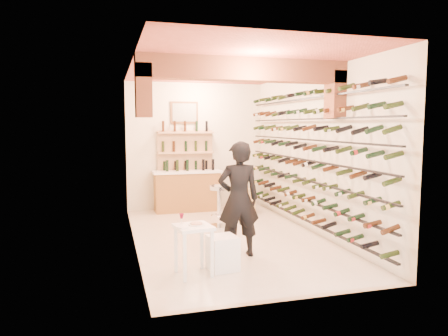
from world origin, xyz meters
name	(u,v)px	position (x,y,z in m)	size (l,w,h in m)	color
ground	(228,237)	(0.00, 0.00, 0.00)	(6.00, 6.00, 0.00)	beige
room_shell	(232,119)	(0.00, -0.26, 2.25)	(3.52, 6.02, 3.21)	beige
wine_rack	(303,155)	(1.53, 0.00, 1.55)	(0.32, 5.70, 2.56)	black
back_counter	(187,190)	(-0.30, 2.65, 0.53)	(1.70, 0.62, 1.29)	olive
back_shelving	(185,163)	(-0.30, 2.89, 1.17)	(1.40, 0.31, 2.73)	tan
tasting_table	(193,234)	(-1.04, -1.81, 0.59)	(0.56, 0.56, 0.87)	white
white_stool	(223,253)	(-0.58, -1.71, 0.25)	(0.40, 0.40, 0.50)	white
person	(239,199)	(-0.15, -1.14, 0.94)	(0.69, 0.45, 1.88)	black
chrome_barstool	(219,203)	(0.04, 0.82, 0.51)	(0.45, 0.45, 0.88)	silver
crate_lower	(244,205)	(1.01, 2.10, 0.17)	(0.57, 0.40, 0.34)	tan
crate_upper	(244,194)	(1.01, 2.10, 0.46)	(0.41, 0.28, 0.24)	tan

